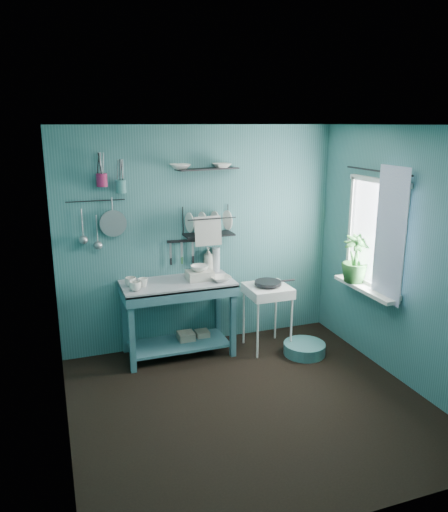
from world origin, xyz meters
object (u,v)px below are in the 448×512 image
object	(u,v)px
colander	(113,223)
floor_basin	(304,349)
dish_rack	(209,221)
wash_tub	(200,275)
water_bottle	(216,260)
work_counter	(178,318)
mug_right	(131,282)
mug_mid	(143,283)
hotplate_stand	(267,317)
frying_pan	(268,283)
storage_tin_small	(202,339)
utensil_cup_teal	(121,186)
mug_left	(135,286)
soap_bottle	(208,260)
utensil_cup_magenta	(102,180)
potted_plant	(355,259)
storage_tin_large	(186,341)

from	to	relation	value
colander	floor_basin	bearing A→B (deg)	-19.88
dish_rack	floor_basin	xyz separation A→B (m)	(0.92, -0.62, -1.40)
wash_tub	water_bottle	xyz separation A→B (m)	(0.27, 0.24, 0.09)
work_counter	wash_tub	distance (m)	0.54
mug_right	water_bottle	xyz separation A→B (m)	(1.02, 0.22, 0.09)
colander	mug_mid	bearing A→B (deg)	-49.14
mug_mid	mug_right	bearing A→B (deg)	153.43
colander	hotplate_stand	bearing A→B (deg)	-14.01
frying_pan	dish_rack	xyz separation A→B (m)	(-0.58, 0.32, 0.68)
hotplate_stand	mug_right	bearing A→B (deg)	165.28
wash_tub	storage_tin_small	distance (m)	0.81
mug_right	utensil_cup_teal	size ratio (longest dim) A/B	0.95
mug_left	work_counter	bearing A→B (deg)	18.43
soap_bottle	floor_basin	xyz separation A→B (m)	(0.90, -0.69, -0.94)
mug_left	dish_rack	bearing A→B (deg)	18.44
work_counter	hotplate_stand	size ratio (longest dim) A/B	1.61
utensil_cup_magenta	colander	bearing A→B (deg)	18.16
storage_tin_small	floor_basin	size ratio (longest dim) A/B	0.43
hotplate_stand	floor_basin	world-z (taller)	hotplate_stand
hotplate_stand	storage_tin_small	world-z (taller)	hotplate_stand
work_counter	wash_tub	size ratio (longest dim) A/B	4.31
mug_left	frying_pan	size ratio (longest dim) A/B	0.41
frying_pan	utensil_cup_magenta	distance (m)	2.10
mug_left	mug_right	world-z (taller)	same
mug_mid	utensil_cup_teal	bearing A→B (deg)	120.36
hotplate_stand	colander	world-z (taller)	colander
work_counter	utensil_cup_teal	bearing A→B (deg)	160.45
water_bottle	potted_plant	xyz separation A→B (m)	(1.32, -0.81, 0.10)
potted_plant	utensil_cup_magenta	bearing A→B (deg)	163.06
wash_tub	storage_tin_small	bearing A→B (deg)	63.43
work_counter	mug_mid	size ratio (longest dim) A/B	12.07
frying_pan	dish_rack	distance (m)	0.95
frying_pan	storage_tin_small	world-z (taller)	frying_pan
utensil_cup_magenta	hotplate_stand	bearing A→B (deg)	-12.33
storage_tin_large	storage_tin_small	size ratio (longest dim) A/B	1.10
dish_rack	utensil_cup_teal	xyz separation A→B (m)	(-0.93, 0.05, 0.42)
mug_left	water_bottle	xyz separation A→B (m)	(1.00, 0.38, 0.09)
colander	frying_pan	bearing A→B (deg)	-14.01
frying_pan	potted_plant	world-z (taller)	potted_plant
colander	utensil_cup_magenta	bearing A→B (deg)	-161.84
wash_tub	soap_bottle	bearing A→B (deg)	52.31
wash_tub	potted_plant	xyz separation A→B (m)	(1.59, -0.57, 0.19)
work_counter	hotplate_stand	world-z (taller)	work_counter
wash_tub	soap_bottle	size ratio (longest dim) A/B	0.94
storage_tin_large	colander	bearing A→B (deg)	166.96
mug_left	dish_rack	xyz separation A→B (m)	(0.89, 0.30, 0.56)
work_counter	frying_pan	world-z (taller)	work_counter
potted_plant	dish_rack	bearing A→B (deg)	153.08
mug_right	wash_tub	xyz separation A→B (m)	(0.75, -0.02, 0.00)
water_bottle	frying_pan	xyz separation A→B (m)	(0.47, -0.41, -0.21)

